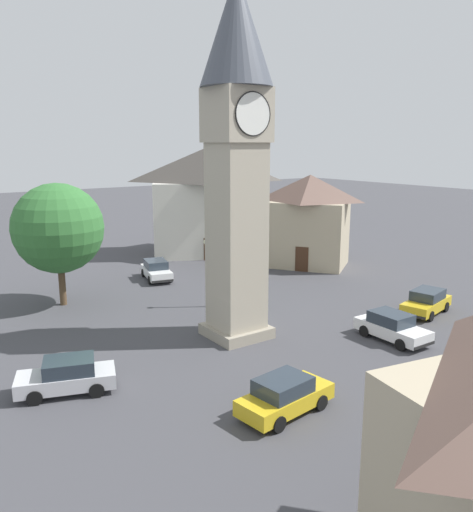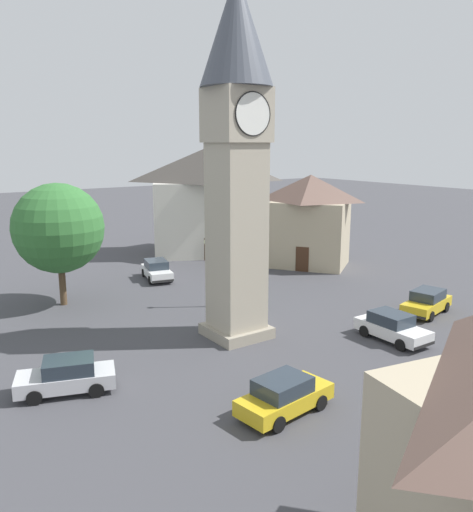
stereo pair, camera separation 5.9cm
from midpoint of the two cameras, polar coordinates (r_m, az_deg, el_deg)
ground_plane at (r=29.35m, az=0.06°, el=-8.75°), size 200.00×200.00×0.00m
clock_tower at (r=27.41m, az=0.06°, el=13.46°), size 3.76×3.76×19.03m
car_blue_kerb at (r=34.90m, az=20.23°, el=-4.77°), size 4.41×2.59×1.53m
car_silver_kerb at (r=29.71m, az=16.78°, el=-7.46°), size 1.86×4.15×1.53m
car_red_corner at (r=21.34m, az=5.37°, el=-15.00°), size 4.31×2.19×1.53m
car_white_side at (r=41.42m, az=-8.73°, el=-1.52°), size 2.60×4.41×1.53m
car_black_far at (r=23.97m, az=-18.09°, el=-12.40°), size 4.45×2.94×1.53m
pedestrian at (r=34.64m, az=2.15°, el=-3.69°), size 0.33×0.53×1.69m
tree at (r=35.53m, az=-18.93°, el=2.90°), size 5.86×5.86×8.09m
building_terrace_right at (r=45.62m, az=8.09°, el=3.96°), size 8.13×8.47×7.93m
building_hall_far at (r=50.54m, az=-3.23°, el=6.16°), size 12.79×11.42×10.14m
lamp_post at (r=33.59m, az=-3.25°, el=-0.58°), size 0.36×0.36×4.53m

